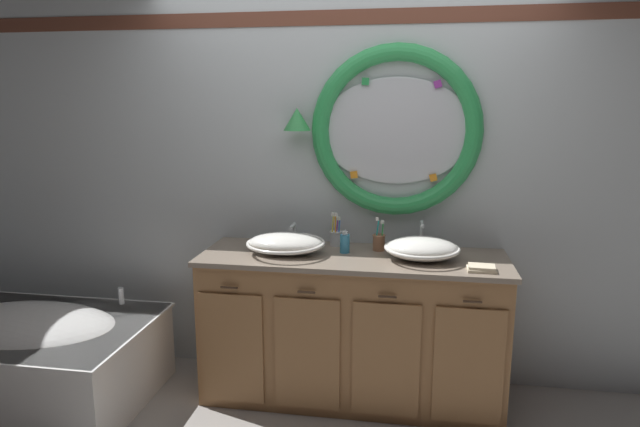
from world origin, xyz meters
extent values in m
plane|color=gray|center=(0.00, 0.00, 0.00)|extent=(14.00, 14.00, 0.00)
cube|color=silver|center=(0.00, 0.59, 1.30)|extent=(6.40, 0.08, 2.60)
cube|color=brown|center=(0.00, 0.55, 2.32)|extent=(6.27, 0.01, 0.09)
ellipsoid|color=silver|center=(0.30, 0.54, 1.64)|extent=(0.95, 0.02, 0.66)
torus|color=green|center=(0.30, 0.53, 1.64)|extent=(1.05, 0.11, 1.05)
cube|color=orange|center=(0.77, 0.52, 1.63)|extent=(0.05, 0.01, 0.05)
cube|color=purple|center=(0.54, 0.52, 1.92)|extent=(0.05, 0.01, 0.05)
cube|color=green|center=(0.11, 0.52, 1.94)|extent=(0.05, 0.01, 0.05)
cube|color=yellow|center=(-0.17, 0.52, 1.65)|extent=(0.05, 0.01, 0.05)
cube|color=orange|center=(0.04, 0.52, 1.37)|extent=(0.05, 0.01, 0.05)
cube|color=orange|center=(0.54, 0.52, 1.36)|extent=(0.05, 0.01, 0.05)
cylinder|color=#4C3823|center=(-0.31, 0.51, 1.73)|extent=(0.02, 0.09, 0.02)
cone|color=green|center=(-0.31, 0.46, 1.71)|extent=(0.17, 0.17, 0.14)
cube|color=olive|center=(0.07, 0.26, 0.44)|extent=(1.80, 0.59, 0.88)
cube|color=gray|center=(0.07, 0.26, 0.90)|extent=(1.84, 0.62, 0.03)
cube|color=gray|center=(0.07, 0.54, 0.82)|extent=(1.80, 0.02, 0.11)
cube|color=olive|center=(-0.60, -0.05, 0.40)|extent=(0.38, 0.02, 0.67)
cylinder|color=#422D1E|center=(-0.60, -0.06, 0.78)|extent=(0.10, 0.01, 0.01)
cube|color=olive|center=(-0.15, -0.05, 0.40)|extent=(0.38, 0.02, 0.67)
cylinder|color=#422D1E|center=(-0.15, -0.06, 0.78)|extent=(0.10, 0.01, 0.01)
cube|color=olive|center=(0.30, -0.05, 0.40)|extent=(0.38, 0.02, 0.67)
cylinder|color=#422D1E|center=(0.30, -0.06, 0.78)|extent=(0.10, 0.01, 0.01)
cube|color=olive|center=(0.75, -0.05, 0.40)|extent=(0.38, 0.02, 0.67)
cylinder|color=#422D1E|center=(0.75, -0.06, 0.78)|extent=(0.10, 0.01, 0.01)
cube|color=white|center=(-1.88, -0.13, 0.25)|extent=(1.46, 0.95, 0.50)
ellipsoid|color=white|center=(-1.88, -0.13, 0.45)|extent=(1.20, 0.74, 0.28)
cube|color=white|center=(-1.88, -0.13, 0.49)|extent=(1.49, 0.98, 0.02)
cylinder|color=silver|center=(-1.48, 0.29, 0.55)|extent=(0.04, 0.04, 0.11)
cylinder|color=silver|center=(-1.88, -0.13, 0.45)|extent=(0.04, 0.04, 0.01)
ellipsoid|color=white|center=(-0.34, 0.23, 0.98)|extent=(0.46, 0.30, 0.12)
torus|color=white|center=(-0.34, 0.23, 0.98)|extent=(0.48, 0.48, 0.02)
cylinder|color=silver|center=(-0.34, 0.23, 0.98)|extent=(0.03, 0.03, 0.01)
ellipsoid|color=white|center=(0.48, 0.23, 0.98)|extent=(0.42, 0.32, 0.13)
torus|color=white|center=(0.48, 0.23, 0.98)|extent=(0.44, 0.44, 0.02)
cylinder|color=silver|center=(0.48, 0.23, 0.98)|extent=(0.03, 0.03, 0.01)
cylinder|color=silver|center=(-0.34, 0.48, 0.92)|extent=(0.05, 0.05, 0.02)
cylinder|color=silver|center=(-0.34, 0.48, 0.99)|extent=(0.02, 0.02, 0.10)
sphere|color=silver|center=(-0.34, 0.48, 1.04)|extent=(0.03, 0.03, 0.03)
cylinder|color=silver|center=(-0.34, 0.42, 1.04)|extent=(0.02, 0.12, 0.02)
cylinder|color=silver|center=(-0.41, 0.48, 0.94)|extent=(0.04, 0.04, 0.06)
cylinder|color=silver|center=(-0.26, 0.48, 0.94)|extent=(0.04, 0.04, 0.06)
cube|color=silver|center=(-0.41, 0.48, 0.98)|extent=(0.05, 0.01, 0.01)
cube|color=silver|center=(-0.26, 0.48, 0.98)|extent=(0.05, 0.01, 0.01)
cylinder|color=silver|center=(0.48, 0.48, 0.92)|extent=(0.05, 0.05, 0.02)
cylinder|color=silver|center=(0.48, 0.48, 1.01)|extent=(0.02, 0.02, 0.15)
sphere|color=silver|center=(0.48, 0.48, 1.08)|extent=(0.03, 0.03, 0.03)
cylinder|color=silver|center=(0.48, 0.42, 1.08)|extent=(0.02, 0.11, 0.02)
cylinder|color=silver|center=(0.39, 0.48, 0.94)|extent=(0.04, 0.04, 0.06)
cylinder|color=silver|center=(0.57, 0.48, 0.94)|extent=(0.04, 0.04, 0.06)
cube|color=silver|center=(0.39, 0.48, 0.98)|extent=(0.05, 0.01, 0.01)
cube|color=silver|center=(0.57, 0.48, 0.98)|extent=(0.05, 0.01, 0.01)
cylinder|color=silver|center=(-0.06, 0.46, 0.96)|extent=(0.07, 0.07, 0.09)
torus|color=silver|center=(-0.06, 0.46, 1.00)|extent=(0.08, 0.08, 0.01)
cylinder|color=blue|center=(-0.04, 0.46, 1.00)|extent=(0.02, 0.02, 0.16)
cube|color=white|center=(-0.04, 0.46, 1.09)|extent=(0.02, 0.02, 0.02)
cylinder|color=purple|center=(-0.06, 0.48, 1.01)|extent=(0.03, 0.02, 0.17)
cube|color=white|center=(-0.06, 0.48, 1.11)|extent=(0.01, 0.02, 0.02)
cylinder|color=yellow|center=(-0.08, 0.45, 1.02)|extent=(0.02, 0.03, 0.18)
cube|color=white|center=(-0.08, 0.45, 1.12)|extent=(0.02, 0.02, 0.02)
cylinder|color=orange|center=(-0.06, 0.44, 1.02)|extent=(0.01, 0.02, 0.18)
cube|color=white|center=(-0.06, 0.44, 1.12)|extent=(0.02, 0.02, 0.02)
cylinder|color=#996647|center=(0.22, 0.39, 0.96)|extent=(0.07, 0.07, 0.10)
torus|color=#996647|center=(0.22, 0.39, 1.01)|extent=(0.08, 0.08, 0.01)
cylinder|color=green|center=(0.24, 0.39, 1.01)|extent=(0.02, 0.02, 0.16)
cube|color=white|center=(0.24, 0.39, 1.10)|extent=(0.02, 0.02, 0.02)
cylinder|color=#19ADB2|center=(0.20, 0.39, 1.01)|extent=(0.03, 0.01, 0.18)
cube|color=white|center=(0.20, 0.39, 1.11)|extent=(0.02, 0.02, 0.02)
cylinder|color=#388EBC|center=(0.02, 0.30, 0.97)|extent=(0.06, 0.06, 0.11)
cylinder|color=silver|center=(0.02, 0.30, 1.04)|extent=(0.04, 0.04, 0.02)
cylinder|color=silver|center=(0.02, 0.28, 1.05)|extent=(0.01, 0.04, 0.01)
cube|color=beige|center=(0.80, 0.06, 0.92)|extent=(0.15, 0.11, 0.02)
cube|color=beige|center=(0.80, 0.06, 0.94)|extent=(0.15, 0.12, 0.02)
camera|label=1|loc=(0.41, -2.93, 1.83)|focal=30.96mm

